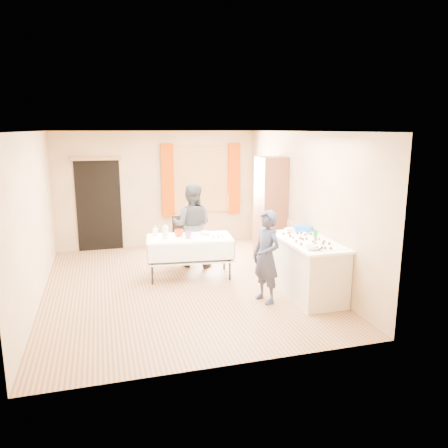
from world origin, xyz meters
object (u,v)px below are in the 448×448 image
object	(u,v)px
cabinet	(270,210)
woman	(192,225)
counter	(307,268)
girl	(266,257)
chair	(185,247)
party_table	(190,253)

from	to	relation	value
cabinet	woman	bearing A→B (deg)	174.54
cabinet	counter	bearing A→B (deg)	-93.07
girl	woman	xyz separation A→B (m)	(-0.72, 2.12, 0.09)
girl	woman	distance (m)	2.24
counter	chair	distance (m)	2.84
chair	woman	distance (m)	0.65
chair	girl	size ratio (longest dim) A/B	0.64
woman	cabinet	bearing A→B (deg)	-162.56
cabinet	party_table	size ratio (longest dim) A/B	1.32
counter	chair	xyz separation A→B (m)	(-1.54, 2.38, -0.18)
party_table	woman	bearing A→B (deg)	80.77
cabinet	girl	size ratio (longest dim) A/B	1.46
counter	party_table	distance (m)	2.14
cabinet	party_table	distance (m)	1.92
cabinet	counter	size ratio (longest dim) A/B	1.33
counter	girl	distance (m)	0.80
girl	woman	bearing A→B (deg)	178.45
cabinet	woman	distance (m)	1.59
cabinet	counter	world-z (taller)	cabinet
counter	chair	size ratio (longest dim) A/B	1.72
party_table	chair	xyz separation A→B (m)	(0.10, 1.01, -0.17)
party_table	counter	bearing A→B (deg)	-33.22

